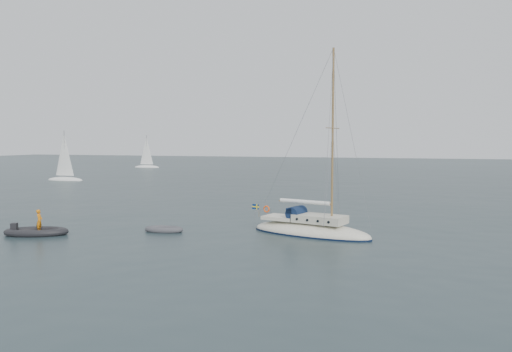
% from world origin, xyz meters
% --- Properties ---
extents(ground, '(300.00, 300.00, 0.00)m').
position_xyz_m(ground, '(0.00, 0.00, 0.00)').
color(ground, black).
rests_on(ground, ground).
extents(sailboat, '(8.63, 2.59, 12.29)m').
position_xyz_m(sailboat, '(2.26, 2.31, 0.93)').
color(sailboat, white).
rests_on(sailboat, ground).
extents(dinghy, '(2.64, 1.19, 0.38)m').
position_xyz_m(dinghy, '(-7.24, 0.29, 0.17)').
color(dinghy, '#4C4C51').
rests_on(dinghy, ground).
extents(rib, '(4.06, 1.85, 1.66)m').
position_xyz_m(rib, '(-14.54, -3.20, 0.26)').
color(rib, black).
rests_on(rib, ground).
extents(distant_yacht_a, '(6.06, 3.23, 8.02)m').
position_xyz_m(distant_yacht_a, '(-42.11, 34.09, 3.43)').
color(distant_yacht_a, white).
rests_on(distant_yacht_a, ground).
extents(distant_yacht_c, '(5.87, 3.13, 7.78)m').
position_xyz_m(distant_yacht_c, '(-48.94, 70.19, 3.32)').
color(distant_yacht_c, white).
rests_on(distant_yacht_c, ground).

